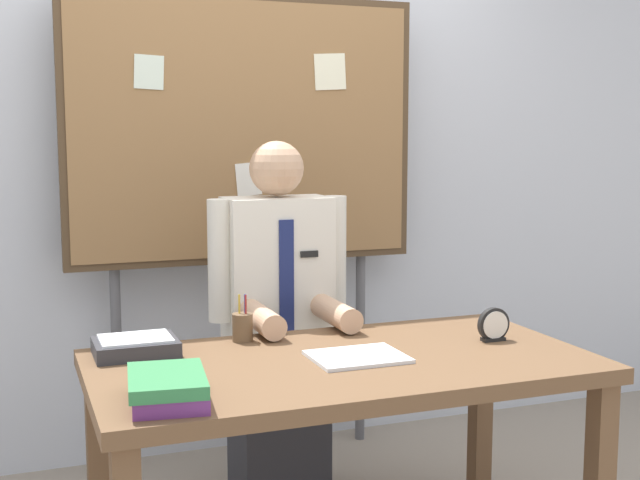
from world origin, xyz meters
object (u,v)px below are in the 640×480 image
Objects in this scene: desk at (342,386)px; paper_tray at (136,346)px; person at (279,336)px; pen_holder at (243,327)px; book_stack at (168,388)px; open_notebook at (357,357)px; bulletin_board at (245,136)px; desk_clock at (494,326)px.

desk is 6.00× the size of paper_tray.
pen_holder is at bearing -124.91° from person.
book_stack is 1.04× the size of open_notebook.
open_notebook is (0.63, 0.23, -0.03)m from book_stack.
bulletin_board reaches higher than desk_clock.
person is at bearing 32.91° from paper_tray.
desk is 0.65m from book_stack.
bulletin_board is at bearing 92.14° from open_notebook.
open_notebook reaches higher than desk.
bulletin_board is (0.00, 0.46, 0.77)m from person.
bulletin_board is 1.38m from desk_clock.
paper_tray is (-0.64, 0.29, 0.02)m from open_notebook.
person is 0.90m from bulletin_board.
desk_clock is 0.85m from pen_holder.
desk_clock is at bearing 2.69° from desk.
person is 0.72m from paper_tray.
open_notebook is 0.53m from desk_clock.
open_notebook is (0.04, -1.13, -0.68)m from bulletin_board.
desk_clock is 1.19m from paper_tray.
paper_tray is (-1.16, 0.24, -0.02)m from desk_clock.
person is at bearing 131.75° from desk_clock.
pen_holder is (-0.80, 0.30, -0.00)m from desk_clock.
desk is 0.77× the size of bulletin_board.
desk_clock reaches higher than book_stack.
bulletin_board is 1.32m from open_notebook.
pen_holder is at bearing 57.96° from book_stack.
person is 4.89× the size of open_notebook.
desk is 1.11× the size of person.
bulletin_board reaches higher than book_stack.
desk is 9.76× the size of pen_holder.
paper_tray is at bearing -171.81° from pen_holder.
pen_holder is at bearing 159.68° from desk_clock.
person is 5.43× the size of paper_tray.
book_stack is 2.63× the size of desk_clock.
paper_tray is at bearing 168.21° from desk_clock.
pen_holder is (-0.23, -0.34, 0.13)m from person.
book_stack is 0.67m from open_notebook.
open_notebook is (0.04, -0.02, 0.10)m from desk.
book_stack reaches higher than paper_tray.
paper_tray is at bearing -147.09° from person.
pen_holder reaches higher than book_stack.
book_stack is at bearing -122.04° from pen_holder.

